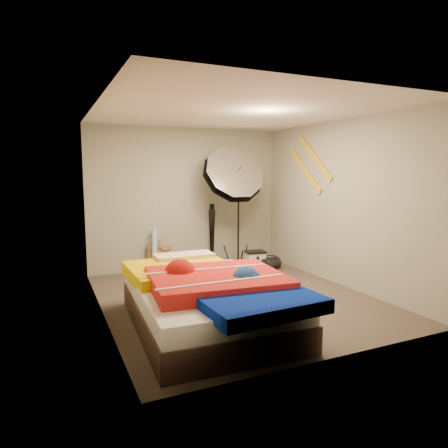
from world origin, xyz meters
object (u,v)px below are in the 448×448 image
tote_bag (160,259)px  camera_case (255,261)px  duffel_bag (270,264)px  wrapping_roll (154,251)px  bed (207,298)px  photo_umbrella (232,177)px  camera_tripod (212,231)px

tote_bag → camera_case: 1.67m
duffel_bag → wrapping_roll: bearing=139.3°
bed → photo_umbrella: photo_umbrella is taller
tote_bag → bed: bearing=-80.4°
tote_bag → wrapping_roll: bearing=-131.8°
duffel_bag → camera_tripod: (-0.82, 0.72, 0.55)m
tote_bag → camera_tripod: (0.97, -0.03, 0.44)m
tote_bag → camera_tripod: bearing=12.1°
tote_bag → photo_umbrella: size_ratio=0.19×
tote_bag → camera_tripod: camera_tripod is taller
tote_bag → photo_umbrella: 1.90m
camera_case → tote_bag: bearing=165.1°
photo_umbrella → tote_bag: bearing=161.3°
camera_case → bed: size_ratio=0.13×
duffel_bag → bed: 2.79m
bed → camera_tripod: (1.16, 2.67, 0.33)m
camera_case → duffel_bag: size_ratio=0.87×
duffel_bag → tote_bag: bearing=135.8°
photo_umbrella → camera_case: bearing=-33.5°
duffel_bag → camera_tripod: size_ratio=0.32×
wrapping_roll → camera_tripod: camera_tripod is taller
bed → photo_umbrella: (1.39, 2.29, 1.31)m
tote_bag → photo_umbrella: bearing=-5.1°
camera_tripod → tote_bag: bearing=178.5°
camera_case → bed: 2.70m
duffel_bag → camera_case: bearing=133.8°
bed → duffel_bag: bearing=44.6°
bed → camera_tripod: 2.93m
bed → camera_tripod: bearing=66.5°
tote_bag → wrapping_roll: wrapping_roll is taller
wrapping_roll → bed: wrapping_roll is taller
camera_case → bed: (-1.74, -2.06, 0.17)m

